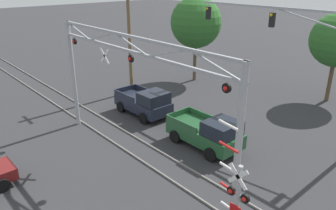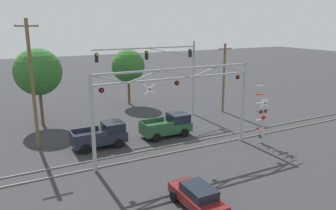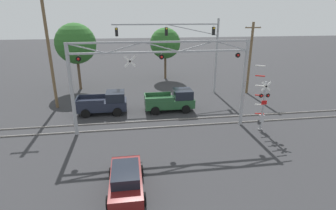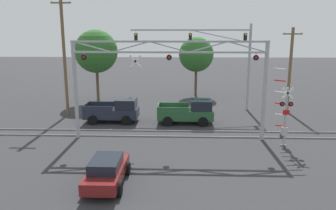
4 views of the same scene
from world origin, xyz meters
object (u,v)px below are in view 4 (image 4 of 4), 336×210
(pickup_truck_following, at_px, (115,111))
(sedan_waiting, at_px, (107,171))
(utility_pole_right, at_px, (290,69))
(crossing_signal_mast, at_px, (284,117))
(background_tree_beyond_span, at_px, (96,52))
(utility_pole_left, at_px, (64,56))
(pickup_truck_lead, at_px, (189,112))
(background_tree_far_left_verge, at_px, (196,55))
(crossing_gantry, at_px, (169,74))
(traffic_signal_span, at_px, (221,51))

(pickup_truck_following, xyz_separation_m, sedan_waiting, (1.97, -12.08, -0.24))
(pickup_truck_following, distance_m, utility_pole_right, 16.98)
(crossing_signal_mast, distance_m, background_tree_beyond_span, 22.34)
(utility_pole_left, bearing_deg, pickup_truck_lead, -12.44)
(pickup_truck_following, relative_size, background_tree_beyond_span, 0.57)
(pickup_truck_lead, relative_size, background_tree_far_left_verge, 0.66)
(sedan_waiting, height_order, background_tree_beyond_span, background_tree_beyond_span)
(pickup_truck_lead, bearing_deg, crossing_gantry, -109.76)
(pickup_truck_lead, height_order, pickup_truck_following, same)
(pickup_truck_following, relative_size, background_tree_far_left_verge, 0.64)
(traffic_signal_span, distance_m, background_tree_beyond_span, 13.84)
(crossing_signal_mast, relative_size, sedan_waiting, 1.31)
(background_tree_beyond_span, bearing_deg, utility_pole_right, -13.22)
(background_tree_beyond_span, bearing_deg, sedan_waiting, -74.94)
(background_tree_beyond_span, xyz_separation_m, background_tree_far_left_verge, (11.27, 4.12, -0.56))
(pickup_truck_lead, bearing_deg, background_tree_beyond_span, 137.56)
(pickup_truck_following, distance_m, utility_pole_left, 7.06)
(pickup_truck_lead, xyz_separation_m, sedan_waiting, (-4.39, -11.87, -0.24))
(crossing_signal_mast, relative_size, utility_pole_left, 0.50)
(crossing_signal_mast, relative_size, traffic_signal_span, 0.46)
(sedan_waiting, relative_size, background_tree_far_left_verge, 0.57)
(crossing_signal_mast, bearing_deg, traffic_signal_span, 105.62)
(background_tree_far_left_verge, bearing_deg, traffic_signal_span, -76.04)
(crossing_gantry, height_order, background_tree_far_left_verge, background_tree_far_left_verge)
(crossing_gantry, distance_m, traffic_signal_span, 10.69)
(background_tree_beyond_span, bearing_deg, pickup_truck_lead, -42.44)
(utility_pole_right, xyz_separation_m, background_tree_beyond_span, (-19.81, 4.65, 1.39))
(utility_pole_right, relative_size, background_tree_beyond_span, 1.01)
(pickup_truck_following, bearing_deg, utility_pole_left, 155.14)
(crossing_gantry, distance_m, pickup_truck_following, 7.55)
(sedan_waiting, relative_size, background_tree_beyond_span, 0.51)
(pickup_truck_following, xyz_separation_m, utility_pole_right, (16.10, 4.33, 3.19))
(utility_pole_left, relative_size, utility_pole_right, 1.33)
(crossing_signal_mast, distance_m, utility_pole_left, 19.64)
(crossing_signal_mast, distance_m, pickup_truck_lead, 8.48)
(pickup_truck_following, height_order, utility_pole_left, utility_pole_left)
(background_tree_beyond_span, bearing_deg, pickup_truck_following, -67.61)
(background_tree_beyond_span, distance_m, background_tree_far_left_verge, 12.01)
(crossing_signal_mast, xyz_separation_m, pickup_truck_lead, (-6.26, 5.63, -1.02))
(pickup_truck_following, bearing_deg, sedan_waiting, -80.75)
(crossing_signal_mast, distance_m, traffic_signal_span, 11.95)
(crossing_gantry, relative_size, background_tree_far_left_verge, 1.92)
(background_tree_beyond_span, relative_size, background_tree_far_left_verge, 1.12)
(crossing_signal_mast, bearing_deg, background_tree_beyond_span, 137.73)
(sedan_waiting, bearing_deg, crossing_gantry, 69.41)
(traffic_signal_span, bearing_deg, background_tree_beyond_span, 163.50)
(utility_pole_right, bearing_deg, crossing_gantry, -142.05)
(pickup_truck_lead, relative_size, sedan_waiting, 1.14)
(crossing_gantry, height_order, utility_pole_left, utility_pole_left)
(crossing_signal_mast, bearing_deg, utility_pole_right, 71.07)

